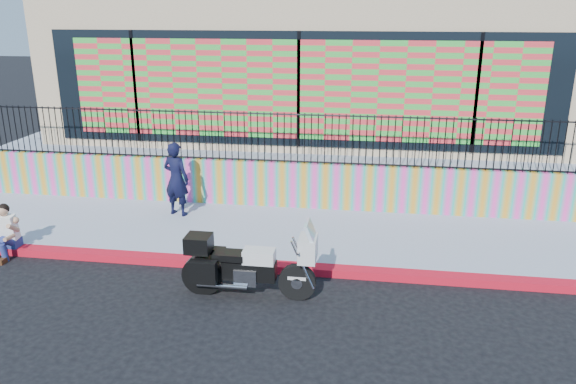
# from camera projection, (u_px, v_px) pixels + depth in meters

# --- Properties ---
(ground) EXTENTS (90.00, 90.00, 0.00)m
(ground) POSITION_uv_depth(u_px,v_px,m) (270.00, 270.00, 10.71)
(ground) COLOR black
(ground) RESTS_ON ground
(red_curb) EXTENTS (16.00, 0.30, 0.15)m
(red_curb) POSITION_uv_depth(u_px,v_px,m) (269.00, 267.00, 10.69)
(red_curb) COLOR red
(red_curb) RESTS_ON ground
(sidewalk) EXTENTS (16.00, 3.00, 0.15)m
(sidewalk) POSITION_uv_depth(u_px,v_px,m) (283.00, 234.00, 12.24)
(sidewalk) COLOR #9199AE
(sidewalk) RESTS_ON ground
(mural_wall) EXTENTS (16.00, 0.20, 1.10)m
(mural_wall) POSITION_uv_depth(u_px,v_px,m) (293.00, 185.00, 13.55)
(mural_wall) COLOR #FB42AC
(mural_wall) RESTS_ON sidewalk
(metal_fence) EXTENTS (15.80, 0.04, 1.20)m
(metal_fence) POSITION_uv_depth(u_px,v_px,m) (294.00, 138.00, 13.19)
(metal_fence) COLOR black
(metal_fence) RESTS_ON mural_wall
(elevated_platform) EXTENTS (16.00, 10.00, 1.25)m
(elevated_platform) POSITION_uv_depth(u_px,v_px,m) (315.00, 141.00, 18.36)
(elevated_platform) COLOR #9199AE
(elevated_platform) RESTS_ON ground
(storefront_building) EXTENTS (14.00, 8.06, 4.00)m
(storefront_building) POSITION_uv_depth(u_px,v_px,m) (316.00, 59.00, 17.33)
(storefront_building) COLOR tan
(storefront_building) RESTS_ON elevated_platform
(police_motorcycle) EXTENTS (2.31, 0.76, 1.44)m
(police_motorcycle) POSITION_uv_depth(u_px,v_px,m) (247.00, 264.00, 9.59)
(police_motorcycle) COLOR black
(police_motorcycle) RESTS_ON ground
(police_officer) EXTENTS (0.72, 0.57, 1.74)m
(police_officer) POSITION_uv_depth(u_px,v_px,m) (176.00, 179.00, 12.92)
(police_officer) COLOR black
(police_officer) RESTS_ON sidewalk
(seated_man) EXTENTS (0.54, 0.71, 1.06)m
(seated_man) POSITION_uv_depth(u_px,v_px,m) (3.00, 236.00, 11.14)
(seated_man) COLOR navy
(seated_man) RESTS_ON ground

